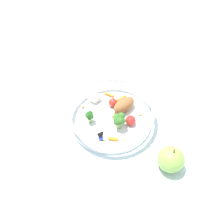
# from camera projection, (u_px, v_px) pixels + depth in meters

# --- Properties ---
(ground_plane) EXTENTS (2.40, 2.40, 0.00)m
(ground_plane) POSITION_uv_depth(u_px,v_px,m) (108.00, 117.00, 0.73)
(ground_plane) COLOR silver
(food_container) EXTENTS (0.26, 0.26, 0.06)m
(food_container) POSITION_uv_depth(u_px,v_px,m) (112.00, 111.00, 0.71)
(food_container) COLOR white
(food_container) RESTS_ON ground_plane
(loose_apple) EXTENTS (0.07, 0.07, 0.08)m
(loose_apple) POSITION_uv_depth(u_px,v_px,m) (171.00, 159.00, 0.60)
(loose_apple) COLOR #8CB74C
(loose_apple) RESTS_ON ground_plane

